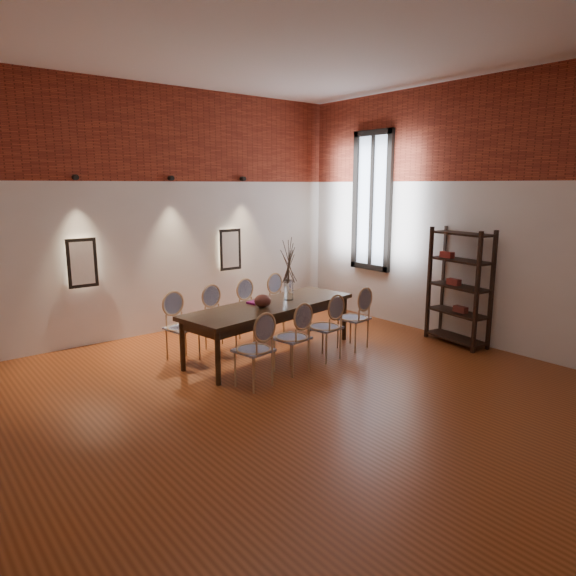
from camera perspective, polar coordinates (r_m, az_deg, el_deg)
floor at (r=6.21m, az=0.78°, el=-11.88°), size 7.00×7.00×0.02m
ceiling at (r=5.92m, az=0.89°, el=26.76°), size 7.00×7.00×0.02m
wall_back at (r=8.75m, az=-14.28°, el=8.14°), size 7.00×0.10×4.00m
wall_right at (r=8.43m, az=19.97°, el=7.70°), size 0.10×7.00×4.00m
brick_band_back at (r=8.71m, az=-14.49°, el=16.35°), size 7.00×0.02×1.50m
brick_band_right at (r=8.40m, az=20.31°, el=16.22°), size 0.02×7.00×1.50m
niche_left at (r=8.27m, az=-21.96°, el=2.61°), size 0.36×0.06×0.66m
niche_right at (r=9.34m, az=-6.53°, el=4.28°), size 0.36×0.06×0.66m
spot_fixture_left at (r=8.16m, az=-22.56°, el=11.29°), size 0.08×0.10×0.08m
spot_fixture_mid at (r=8.71m, az=-12.87°, el=11.81°), size 0.08×0.10×0.08m
spot_fixture_right at (r=9.41m, az=-5.03°, el=11.99°), size 0.08×0.10×0.08m
window_glass at (r=9.56m, az=9.36°, el=9.48°), size 0.02×0.78×2.38m
window_frame at (r=9.54m, az=9.28°, el=9.48°), size 0.08×0.90×2.50m
window_mullion at (r=9.54m, az=9.28°, el=9.48°), size 0.06×0.06×2.40m
dining_table at (r=7.52m, az=-1.91°, el=-4.58°), size 2.87×1.30×0.75m
chair_near_a at (r=6.30m, az=-3.85°, el=-6.87°), size 0.50×0.50×0.94m
chair_near_b at (r=6.77m, az=0.41°, el=-5.54°), size 0.50×0.50×0.94m
chair_near_c at (r=7.28m, az=4.09°, el=-4.36°), size 0.50×0.50×0.94m
chair_near_d at (r=7.81m, az=7.26°, el=-3.33°), size 0.50×0.50×0.94m
chair_far_a at (r=7.38m, az=-11.65°, el=-4.36°), size 0.50×0.50×0.94m
chair_far_b at (r=7.78m, az=-7.52°, el=-3.39°), size 0.50×0.50×0.94m
chair_far_c at (r=8.23m, az=-3.82°, el=-2.51°), size 0.50×0.50×0.94m
chair_far_d at (r=8.71m, az=-0.52°, el=-1.71°), size 0.50×0.50×0.94m
vase at (r=7.66m, az=0.08°, el=-0.22°), size 0.14×0.14×0.30m
dried_branches at (r=7.59m, az=0.08°, el=3.11°), size 0.50×0.50×0.70m
bowl at (r=7.22m, az=-2.83°, el=-1.44°), size 0.24×0.24×0.18m
book at (r=7.49m, az=-3.48°, el=-1.58°), size 0.28×0.22×0.03m
shelving_rack at (r=8.33m, az=18.48°, el=0.13°), size 0.52×1.05×1.80m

